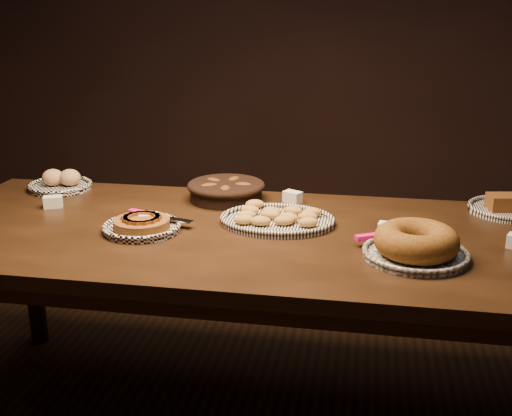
% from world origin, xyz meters
% --- Properties ---
extents(ground, '(5.00, 5.00, 0.00)m').
position_xyz_m(ground, '(0.00, 0.00, 0.00)').
color(ground, black).
rests_on(ground, ground).
extents(buffet_table, '(2.40, 1.00, 0.75)m').
position_xyz_m(buffet_table, '(0.00, 0.00, 0.68)').
color(buffet_table, black).
rests_on(buffet_table, ground).
extents(apple_tart_plate, '(0.31, 0.28, 0.05)m').
position_xyz_m(apple_tart_plate, '(-0.38, -0.06, 0.77)').
color(apple_tart_plate, white).
rests_on(apple_tart_plate, buffet_table).
extents(madeleine_platter, '(0.41, 0.34, 0.05)m').
position_xyz_m(madeleine_platter, '(0.08, 0.10, 0.77)').
color(madeleine_platter, black).
rests_on(madeleine_platter, buffet_table).
extents(bundt_cake_plate, '(0.36, 0.37, 0.10)m').
position_xyz_m(bundt_cake_plate, '(0.55, -0.15, 0.79)').
color(bundt_cake_plate, black).
rests_on(bundt_cake_plate, buffet_table).
extents(croissant_basket, '(0.38, 0.38, 0.08)m').
position_xyz_m(croissant_basket, '(-0.17, 0.35, 0.79)').
color(croissant_basket, black).
rests_on(croissant_basket, buffet_table).
extents(bread_roll_plate, '(0.27, 0.27, 0.08)m').
position_xyz_m(bread_roll_plate, '(-0.90, 0.38, 0.78)').
color(bread_roll_plate, white).
rests_on(bread_roll_plate, buffet_table).
extents(loaf_plate, '(0.31, 0.31, 0.07)m').
position_xyz_m(loaf_plate, '(0.93, 0.38, 0.77)').
color(loaf_plate, black).
rests_on(loaf_plate, buffet_table).
extents(tent_cards, '(1.78, 0.44, 0.04)m').
position_xyz_m(tent_cards, '(0.06, 0.10, 0.77)').
color(tent_cards, white).
rests_on(tent_cards, buffet_table).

